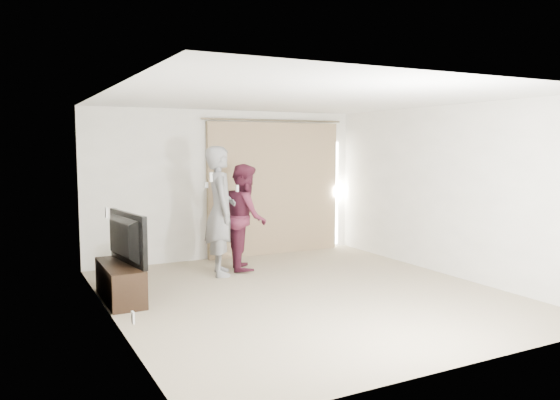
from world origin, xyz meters
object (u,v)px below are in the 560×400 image
at_px(tv_console, 120,282).
at_px(person_man, 220,211).
at_px(person_woman, 245,217).
at_px(tv, 119,239).

relative_size(tv_console, person_man, 0.62).
relative_size(person_man, person_woman, 1.17).
bearing_deg(tv_console, tv, 90.00).
bearing_deg(tv, person_woman, -75.88).
relative_size(tv_console, tv, 1.06).
xyz_separation_m(tv_console, person_man, (1.66, 0.72, 0.76)).
bearing_deg(tv_console, person_woman, 22.71).
distance_m(tv_console, person_woman, 2.43).
distance_m(tv, person_woman, 2.35).
height_order(tv_console, tv, tv).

